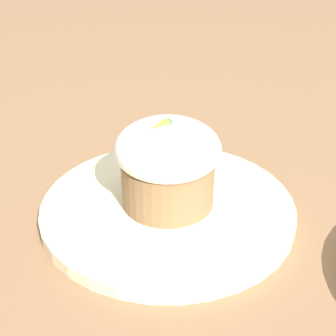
% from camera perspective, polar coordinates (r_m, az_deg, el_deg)
% --- Properties ---
extents(ground_plane, '(4.00, 4.00, 0.00)m').
position_cam_1_polar(ground_plane, '(0.49, -0.03, -5.41)').
color(ground_plane, '#846042').
extents(dessert_plate, '(0.26, 0.26, 0.01)m').
position_cam_1_polar(dessert_plate, '(0.49, -0.03, -4.78)').
color(dessert_plate, beige).
rests_on(dessert_plate, ground_plane).
extents(carrot_cake, '(0.10, 0.10, 0.09)m').
position_cam_1_polar(carrot_cake, '(0.46, -0.00, 0.61)').
color(carrot_cake, olive).
rests_on(carrot_cake, dessert_plate).
extents(spoon, '(0.07, 0.11, 0.01)m').
position_cam_1_polar(spoon, '(0.51, -0.50, -1.96)').
color(spoon, '#B7B7BC').
rests_on(spoon, dessert_plate).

